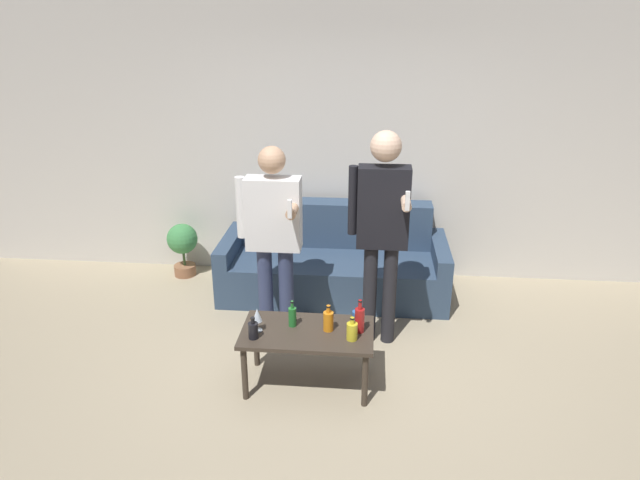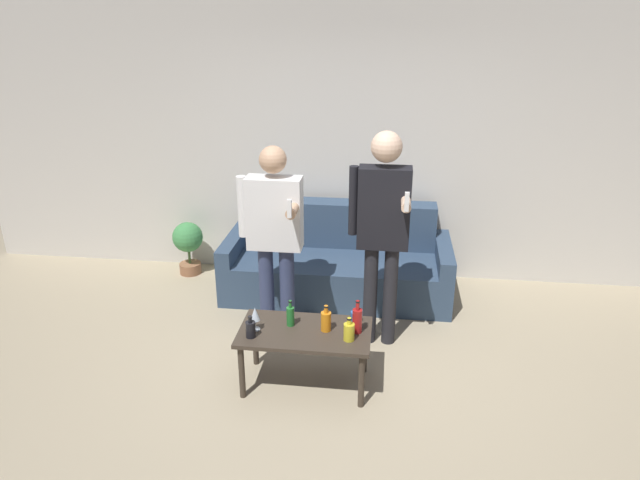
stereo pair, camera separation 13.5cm
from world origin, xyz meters
name	(u,v)px [view 2 (the right image)]	position (x,y,z in m)	size (l,w,h in m)	color
ground_plane	(333,402)	(0.00, 0.00, 0.00)	(16.00, 16.00, 0.00)	tan
wall_back	(357,146)	(0.00, 2.23, 1.35)	(8.00, 0.06, 2.70)	silver
couch	(337,263)	(-0.14, 1.75, 0.30)	(2.16, 0.88, 0.85)	#334760
coffee_table	(305,337)	(-0.22, 0.19, 0.40)	(0.95, 0.52, 0.46)	#3D3328
bottle_orange	(290,316)	(-0.34, 0.25, 0.54)	(0.06, 0.06, 0.20)	#23752D
bottle_green	(349,331)	(0.10, 0.10, 0.53)	(0.08, 0.08, 0.17)	yellow
bottle_dark	(251,329)	(-0.59, 0.06, 0.52)	(0.07, 0.07, 0.16)	black
bottle_yellow	(326,321)	(-0.07, 0.21, 0.53)	(0.07, 0.07, 0.20)	orange
bottle_red	(357,320)	(0.15, 0.21, 0.56)	(0.07, 0.07, 0.25)	#B21E1E
wine_glass_near	(255,315)	(-0.58, 0.16, 0.58)	(0.07, 0.07, 0.18)	silver
cup_on_table	(355,317)	(0.13, 0.35, 0.50)	(0.07, 0.07, 0.08)	#3366B2
person_standing_left	(274,229)	(-0.58, 0.90, 0.95)	(0.52, 0.43, 1.63)	navy
person_standing_right	(383,222)	(0.29, 0.85, 1.07)	(0.47, 0.44, 1.78)	#232328
potted_plant	(188,242)	(-1.72, 1.96, 0.35)	(0.31, 0.31, 0.57)	#936042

